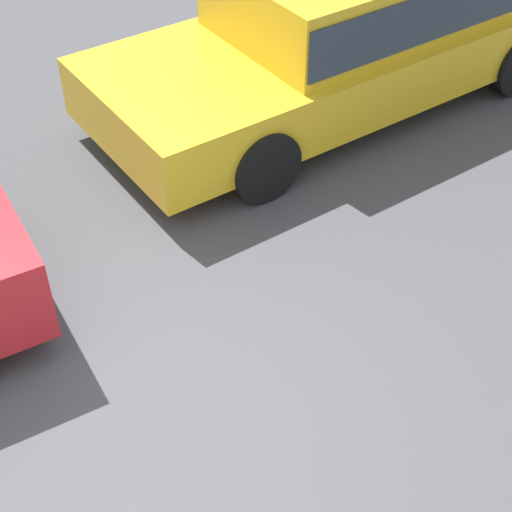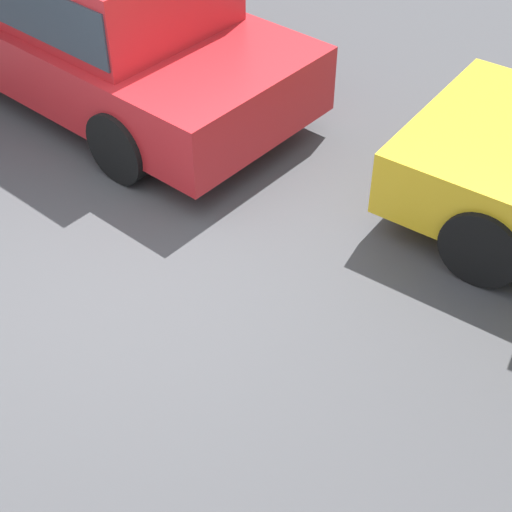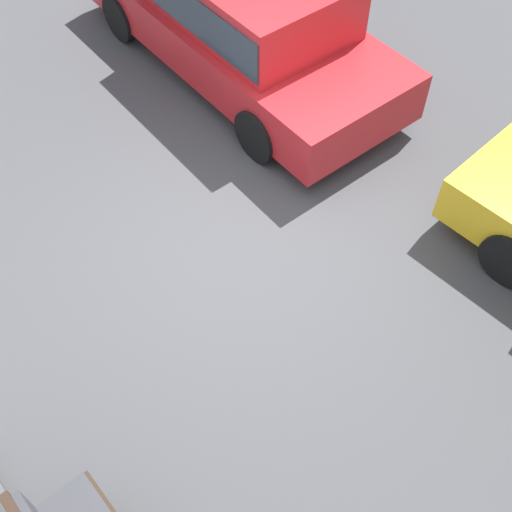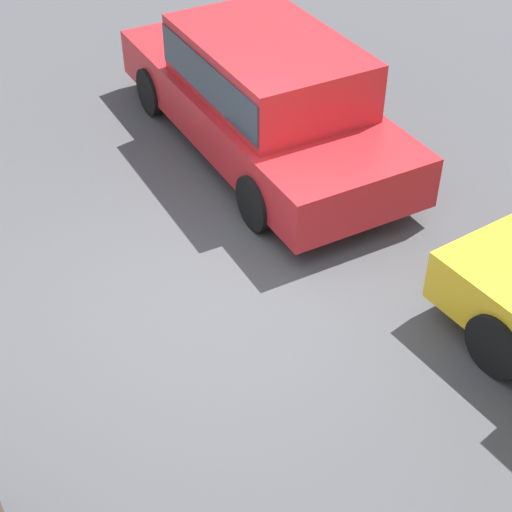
# 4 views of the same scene
# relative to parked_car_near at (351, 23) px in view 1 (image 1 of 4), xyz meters

# --- Properties ---
(ground_plane) EXTENTS (60.00, 60.00, 0.00)m
(ground_plane) POSITION_rel_parked_car_near_xyz_m (3.54, 2.55, -0.74)
(ground_plane) COLOR #424244
(parked_car_near) EXTENTS (4.77, 2.04, 1.36)m
(parked_car_near) POSITION_rel_parked_car_near_xyz_m (0.00, 0.00, 0.00)
(parked_car_near) COLOR gold
(parked_car_near) RESTS_ON ground_plane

